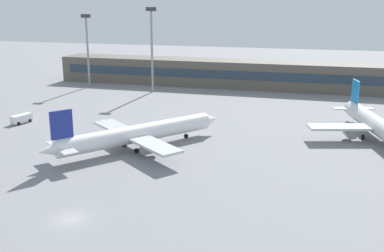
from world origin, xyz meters
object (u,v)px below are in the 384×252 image
airplane_mid (380,128)px  floodlight_tower_west (87,45)px  airplane_near (139,133)px  service_van_white (21,119)px  floodlight_tower_east (152,44)px

airplane_mid → floodlight_tower_west: (-89.32, 42.07, 11.07)m
airplane_near → floodlight_tower_west: size_ratio=1.38×
airplane_mid → airplane_near: bearing=-159.9°
service_van_white → floodlight_tower_west: floodlight_tower_west is taller
airplane_mid → floodlight_tower_east: bearing=149.1°
floodlight_tower_west → airplane_near: bearing=-54.6°
airplane_near → airplane_mid: 50.15m
airplane_near → service_van_white: 36.62m
floodlight_tower_east → floodlight_tower_west: bearing=172.6°
airplane_mid → floodlight_tower_east: size_ratio=1.54×
airplane_mid → service_van_white: 82.41m
floodlight_tower_east → service_van_white: bearing=-110.7°
airplane_near → floodlight_tower_east: size_ratio=1.26×
airplane_near → floodlight_tower_west: 73.67m
airplane_near → airplane_mid: airplane_mid is taller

